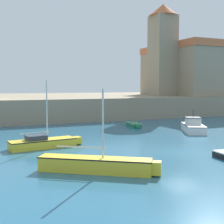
% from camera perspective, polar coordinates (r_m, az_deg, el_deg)
% --- Properties ---
extents(ground_plane, '(200.00, 200.00, 0.00)m').
position_cam_1_polar(ground_plane, '(23.38, 12.22, -7.16)').
color(ground_plane, '#28607F').
extents(quay_seawall, '(120.00, 40.00, 3.13)m').
position_cam_1_polar(quay_seawall, '(60.24, -11.13, 1.55)').
color(quay_seawall, gray).
rests_on(quay_seawall, ground).
extents(sailboat_yellow_0, '(5.88, 2.15, 5.23)m').
position_cam_1_polar(sailboat_yellow_0, '(24.96, -12.35, -5.43)').
color(sailboat_yellow_0, yellow).
rests_on(sailboat_yellow_0, ground).
extents(sailboat_yellow_4, '(6.06, 4.70, 4.64)m').
position_cam_1_polar(sailboat_yellow_4, '(17.53, -2.82, -9.51)').
color(sailboat_yellow_4, yellow).
rests_on(sailboat_yellow_4, ground).
extents(motorboat_white_6, '(3.85, 5.56, 2.44)m').
position_cam_1_polar(motorboat_white_6, '(33.96, 14.58, -2.58)').
color(motorboat_white_6, white).
rests_on(motorboat_white_6, ground).
extents(dinghy_green_7, '(1.41, 3.40, 0.57)m').
position_cam_1_polar(dinghy_green_7, '(37.24, 4.00, -2.25)').
color(dinghy_green_7, '#237A4C').
rests_on(dinghy_green_7, ground).
extents(church, '(15.20, 17.52, 15.72)m').
position_cam_1_polar(church, '(60.81, 13.06, 7.93)').
color(church, gray).
rests_on(church, quay_seawall).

